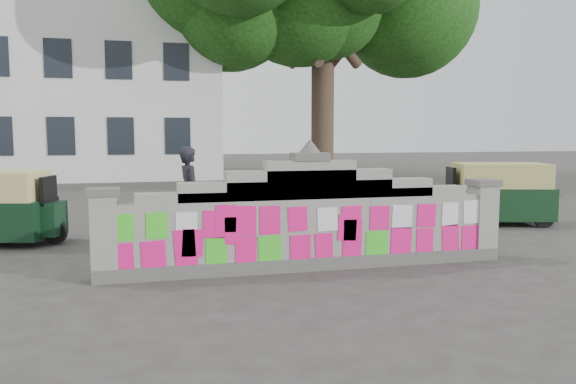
% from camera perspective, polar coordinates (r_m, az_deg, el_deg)
% --- Properties ---
extents(ground, '(100.00, 100.00, 0.00)m').
position_cam_1_polar(ground, '(8.81, 2.19, -7.77)').
color(ground, '#383533').
rests_on(ground, ground).
extents(parapet_wall, '(6.48, 0.44, 2.01)m').
position_cam_1_polar(parapet_wall, '(8.66, 2.22, -2.96)').
color(parapet_wall, '#4C4C49').
rests_on(parapet_wall, ground).
extents(building, '(16.00, 10.00, 8.90)m').
position_cam_1_polar(building, '(30.59, -23.20, 9.06)').
color(building, silver).
rests_on(building, ground).
extents(cyclist_bike, '(1.91, 0.98, 0.95)m').
position_cam_1_polar(cyclist_bike, '(10.03, -9.90, -3.39)').
color(cyclist_bike, black).
rests_on(cyclist_bike, ground).
extents(cyclist_rider, '(0.50, 0.65, 1.62)m').
position_cam_1_polar(cyclist_rider, '(9.98, -9.93, -1.51)').
color(cyclist_rider, black).
rests_on(cyclist_rider, ground).
extents(pedestrian, '(1.01, 1.04, 1.69)m').
position_cam_1_polar(pedestrian, '(11.61, 2.04, -0.20)').
color(pedestrian, '#268E31').
rests_on(pedestrian, ground).
extents(rickshaw_right, '(2.63, 1.73, 1.41)m').
position_cam_1_polar(rickshaw_right, '(13.84, 20.46, -0.06)').
color(rickshaw_right, black).
rests_on(rickshaw_right, ground).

